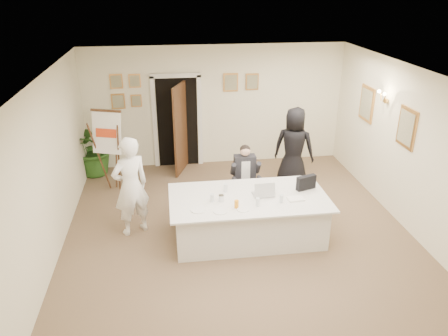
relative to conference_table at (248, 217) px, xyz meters
name	(u,v)px	position (x,y,z in m)	size (l,w,h in m)	color
floor	(240,239)	(-0.14, -0.06, -0.39)	(7.00, 7.00, 0.00)	brown
ceiling	(243,77)	(-0.14, -0.06, 2.41)	(6.00, 7.00, 0.02)	white
wall_back	(216,106)	(-0.14, 3.44, 1.01)	(6.00, 0.10, 2.80)	#EAE6C6
wall_front	(312,320)	(-0.14, -3.56, 1.01)	(6.00, 0.10, 2.80)	#EAE6C6
wall_left	(46,175)	(-3.14, -0.06, 1.01)	(0.10, 7.00, 2.80)	#EAE6C6
wall_right	(417,155)	(2.86, -0.06, 1.01)	(0.10, 7.00, 2.80)	#EAE6C6
doorway	(178,125)	(-1.02, 3.26, 0.65)	(1.14, 0.86, 2.20)	black
pictures_back_wall	(180,88)	(-0.94, 3.41, 1.46)	(3.40, 0.06, 0.80)	#D29247
pictures_right_wall	(385,115)	(2.83, 1.14, 1.36)	(0.06, 2.20, 0.80)	#D29247
wall_sconce	(384,97)	(2.76, 1.14, 1.71)	(0.20, 0.30, 0.24)	#B6863A
conference_table	(248,217)	(0.00, 0.00, 0.00)	(2.65, 1.41, 0.78)	silver
seated_man	(245,176)	(0.14, 1.09, 0.25)	(0.55, 0.59, 1.29)	black
flip_chart	(111,155)	(-2.46, 2.20, 0.41)	(0.62, 0.47, 1.73)	#3B2212
standing_man	(131,187)	(-1.96, 0.44, 0.49)	(0.65, 0.42, 1.77)	white
standing_woman	(294,148)	(1.33, 1.90, 0.47)	(0.85, 0.55, 1.73)	black
potted_palm	(94,147)	(-2.94, 3.14, 0.26)	(1.17, 1.01, 1.30)	#26531B
laptop	(263,187)	(0.26, 0.05, 0.52)	(0.35, 0.37, 0.28)	#B7BABC
laptop_bag	(306,183)	(1.03, 0.15, 0.51)	(0.36, 0.10, 0.25)	black
paper_stack	(296,199)	(0.75, -0.20, 0.40)	(0.27, 0.19, 0.03)	white
plate_left	(198,210)	(-0.87, -0.35, 0.39)	(0.24, 0.24, 0.01)	white
plate_mid	(220,211)	(-0.54, -0.44, 0.39)	(0.22, 0.22, 0.01)	white
plate_near	(243,209)	(-0.17, -0.43, 0.39)	(0.20, 0.20, 0.01)	white
glass_a	(212,198)	(-0.62, -0.09, 0.45)	(0.07, 0.07, 0.14)	silver
glass_b	(258,202)	(0.08, -0.33, 0.45)	(0.06, 0.06, 0.14)	silver
glass_c	(281,199)	(0.49, -0.27, 0.45)	(0.06, 0.06, 0.14)	silver
glass_d	(225,188)	(-0.36, 0.25, 0.45)	(0.07, 0.07, 0.14)	silver
oj_glass	(237,204)	(-0.26, -0.35, 0.45)	(0.07, 0.07, 0.13)	orange
steel_jug	(221,198)	(-0.48, -0.09, 0.44)	(0.09, 0.09, 0.11)	silver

